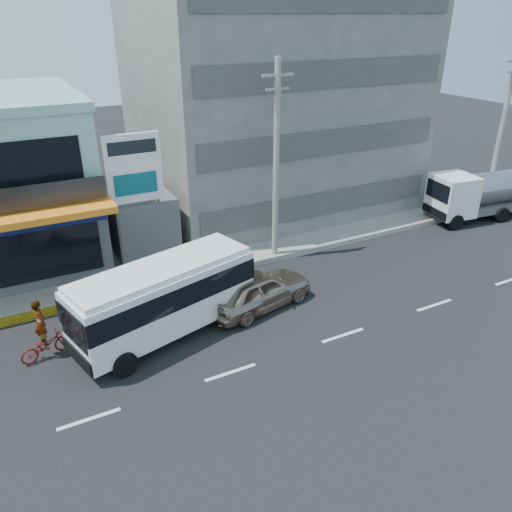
{
  "coord_description": "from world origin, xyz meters",
  "views": [
    {
      "loc": [
        -5.82,
        -13.17,
        11.73
      ],
      "look_at": [
        3.18,
        4.12,
        2.2
      ],
      "focal_mm": 35.0,
      "sensor_mm": 36.0,
      "label": 1
    }
  ],
  "objects_px": {
    "billboard": "(135,176)",
    "minibus": "(164,294)",
    "tanker_truck": "(482,194)",
    "concrete_building": "(272,97)",
    "motorcycle_rider": "(44,339)",
    "sedan": "(258,290)",
    "utility_pole_near": "(276,163)",
    "utility_pole_far": "(501,131)",
    "satellite_dish": "(138,192)"
  },
  "relations": [
    {
      "from": "billboard",
      "to": "minibus",
      "type": "xyz_separation_m",
      "value": [
        -0.76,
        -5.81,
        -3.08
      ]
    },
    {
      "from": "tanker_truck",
      "to": "billboard",
      "type": "bearing_deg",
      "value": 172.73
    },
    {
      "from": "concrete_building",
      "to": "motorcycle_rider",
      "type": "distance_m",
      "value": 20.15
    },
    {
      "from": "sedan",
      "to": "utility_pole_near",
      "type": "bearing_deg",
      "value": -49.84
    },
    {
      "from": "concrete_building",
      "to": "motorcycle_rider",
      "type": "bearing_deg",
      "value": -145.22
    },
    {
      "from": "motorcycle_rider",
      "to": "billboard",
      "type": "bearing_deg",
      "value": 44.38
    },
    {
      "from": "utility_pole_near",
      "to": "tanker_truck",
      "type": "bearing_deg",
      "value": -3.42
    },
    {
      "from": "tanker_truck",
      "to": "motorcycle_rider",
      "type": "bearing_deg",
      "value": -174.57
    },
    {
      "from": "sedan",
      "to": "tanker_truck",
      "type": "xyz_separation_m",
      "value": [
        17.35,
        3.0,
        0.75
      ]
    },
    {
      "from": "concrete_building",
      "to": "tanker_truck",
      "type": "bearing_deg",
      "value": -39.26
    },
    {
      "from": "concrete_building",
      "to": "utility_pole_far",
      "type": "relative_size",
      "value": 1.6
    },
    {
      "from": "utility_pole_far",
      "to": "minibus",
      "type": "relative_size",
      "value": 1.29
    },
    {
      "from": "billboard",
      "to": "sedan",
      "type": "relative_size",
      "value": 1.37
    },
    {
      "from": "billboard",
      "to": "minibus",
      "type": "height_order",
      "value": "billboard"
    },
    {
      "from": "billboard",
      "to": "motorcycle_rider",
      "type": "xyz_separation_m",
      "value": [
        -5.25,
        -5.14,
        -4.12
      ]
    },
    {
      "from": "utility_pole_far",
      "to": "billboard",
      "type": "bearing_deg",
      "value": 175.43
    },
    {
      "from": "concrete_building",
      "to": "utility_pole_near",
      "type": "distance_m",
      "value": 8.79
    },
    {
      "from": "utility_pole_far",
      "to": "tanker_truck",
      "type": "relative_size",
      "value": 1.28
    },
    {
      "from": "billboard",
      "to": "utility_pole_far",
      "type": "distance_m",
      "value": 22.57
    },
    {
      "from": "satellite_dish",
      "to": "motorcycle_rider",
      "type": "relative_size",
      "value": 0.61
    },
    {
      "from": "utility_pole_far",
      "to": "sedan",
      "type": "relative_size",
      "value": 1.99
    },
    {
      "from": "billboard",
      "to": "motorcycle_rider",
      "type": "height_order",
      "value": "billboard"
    },
    {
      "from": "concrete_building",
      "to": "utility_pole_near",
      "type": "height_order",
      "value": "concrete_building"
    },
    {
      "from": "satellite_dish",
      "to": "billboard",
      "type": "height_order",
      "value": "billboard"
    },
    {
      "from": "tanker_truck",
      "to": "satellite_dish",
      "type": "bearing_deg",
      "value": 167.64
    },
    {
      "from": "minibus",
      "to": "utility_pole_near",
      "type": "bearing_deg",
      "value": 28.9
    },
    {
      "from": "billboard",
      "to": "concrete_building",
      "type": "bearing_deg",
      "value": 28.92
    },
    {
      "from": "motorcycle_rider",
      "to": "utility_pole_near",
      "type": "bearing_deg",
      "value": 15.87
    },
    {
      "from": "satellite_dish",
      "to": "tanker_truck",
      "type": "height_order",
      "value": "satellite_dish"
    },
    {
      "from": "utility_pole_far",
      "to": "tanker_truck",
      "type": "distance_m",
      "value": 4.0
    },
    {
      "from": "concrete_building",
      "to": "sedan",
      "type": "height_order",
      "value": "concrete_building"
    },
    {
      "from": "utility_pole_near",
      "to": "minibus",
      "type": "distance_m",
      "value": 8.92
    },
    {
      "from": "satellite_dish",
      "to": "motorcycle_rider",
      "type": "bearing_deg",
      "value": -129.65
    },
    {
      "from": "satellite_dish",
      "to": "utility_pole_near",
      "type": "distance_m",
      "value": 7.17
    },
    {
      "from": "satellite_dish",
      "to": "minibus",
      "type": "xyz_separation_m",
      "value": [
        -1.26,
        -7.61,
        -1.73
      ]
    },
    {
      "from": "satellite_dish",
      "to": "billboard",
      "type": "distance_m",
      "value": 2.31
    },
    {
      "from": "concrete_building",
      "to": "utility_pole_far",
      "type": "height_order",
      "value": "concrete_building"
    },
    {
      "from": "utility_pole_far",
      "to": "minibus",
      "type": "height_order",
      "value": "utility_pole_far"
    },
    {
      "from": "utility_pole_far",
      "to": "tanker_truck",
      "type": "xyz_separation_m",
      "value": [
        -1.65,
        -0.86,
        -3.54
      ]
    },
    {
      "from": "concrete_building",
      "to": "motorcycle_rider",
      "type": "xyz_separation_m",
      "value": [
        -15.75,
        -10.94,
        -6.19
      ]
    },
    {
      "from": "satellite_dish",
      "to": "sedan",
      "type": "height_order",
      "value": "satellite_dish"
    },
    {
      "from": "concrete_building",
      "to": "minibus",
      "type": "distance_m",
      "value": 16.97
    },
    {
      "from": "billboard",
      "to": "satellite_dish",
      "type": "bearing_deg",
      "value": 74.48
    },
    {
      "from": "utility_pole_far",
      "to": "concrete_building",
      "type": "bearing_deg",
      "value": 147.65
    },
    {
      "from": "billboard",
      "to": "tanker_truck",
      "type": "distance_m",
      "value": 21.28
    },
    {
      "from": "utility_pole_far",
      "to": "minibus",
      "type": "distance_m",
      "value": 23.83
    },
    {
      "from": "motorcycle_rider",
      "to": "minibus",
      "type": "bearing_deg",
      "value": -8.42
    },
    {
      "from": "concrete_building",
      "to": "utility_pole_near",
      "type": "relative_size",
      "value": 1.6
    },
    {
      "from": "utility_pole_near",
      "to": "sedan",
      "type": "relative_size",
      "value": 1.99
    },
    {
      "from": "concrete_building",
      "to": "billboard",
      "type": "distance_m",
      "value": 12.17
    }
  ]
}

